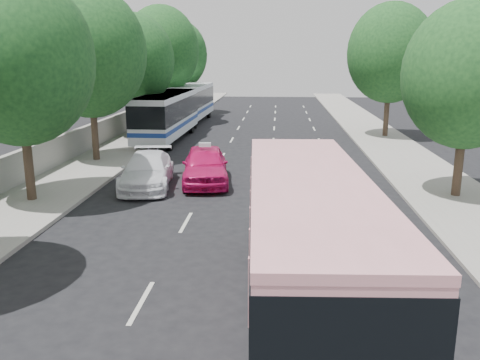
# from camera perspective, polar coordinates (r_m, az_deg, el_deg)

# --- Properties ---
(ground) EXTENTS (120.00, 120.00, 0.00)m
(ground) POSITION_cam_1_polar(r_m,az_deg,el_deg) (14.19, -1.33, -10.12)
(ground) COLOR black
(ground) RESTS_ON ground
(sidewalk_left) EXTENTS (4.00, 90.00, 0.15)m
(sidewalk_left) POSITION_cam_1_polar(r_m,az_deg,el_deg) (34.80, -12.15, 4.14)
(sidewalk_left) COLOR #9E998E
(sidewalk_left) RESTS_ON ground
(sidewalk_right) EXTENTS (4.00, 90.00, 0.12)m
(sidewalk_right) POSITION_cam_1_polar(r_m,az_deg,el_deg) (34.16, 16.44, 3.68)
(sidewalk_right) COLOR #9E998E
(sidewalk_right) RESTS_ON ground
(low_wall) EXTENTS (0.30, 90.00, 1.50)m
(low_wall) POSITION_cam_1_polar(r_m,az_deg,el_deg) (35.22, -15.04, 5.45)
(low_wall) COLOR #9E998E
(low_wall) RESTS_ON sidewalk_left
(tree_left_b) EXTENTS (5.70, 5.70, 8.88)m
(tree_left_b) POSITION_cam_1_polar(r_m,az_deg,el_deg) (21.20, -23.61, 12.87)
(tree_left_b) COLOR #38281E
(tree_left_b) RESTS_ON ground
(tree_left_c) EXTENTS (6.00, 6.00, 9.35)m
(tree_left_c) POSITION_cam_1_polar(r_m,az_deg,el_deg) (28.62, -16.49, 14.03)
(tree_left_c) COLOR #38281E
(tree_left_c) RESTS_ON ground
(tree_left_d) EXTENTS (5.52, 5.52, 8.60)m
(tree_left_d) POSITION_cam_1_polar(r_m,az_deg,el_deg) (36.20, -11.77, 13.37)
(tree_left_d) COLOR #38281E
(tree_left_d) RESTS_ON ground
(tree_left_e) EXTENTS (6.30, 6.30, 9.82)m
(tree_left_e) POSITION_cam_1_polar(r_m,az_deg,el_deg) (43.94, -8.77, 14.57)
(tree_left_e) COLOR #38281E
(tree_left_e) RESTS_ON ground
(tree_left_f) EXTENTS (5.88, 5.88, 9.16)m
(tree_left_f) POSITION_cam_1_polar(r_m,az_deg,el_deg) (51.80, -6.96, 14.02)
(tree_left_f) COLOR #38281E
(tree_left_f) RESTS_ON ground
(tree_right_near) EXTENTS (5.10, 5.10, 7.95)m
(tree_right_near) POSITION_cam_1_polar(r_m,az_deg,el_deg) (22.16, 24.52, 11.19)
(tree_right_near) COLOR #38281E
(tree_right_near) RESTS_ON ground
(tree_right_far) EXTENTS (6.00, 6.00, 9.35)m
(tree_right_far) POSITION_cam_1_polar(r_m,az_deg,el_deg) (37.66, 16.71, 13.84)
(tree_right_far) COLOR #38281E
(tree_right_far) RESTS_ON ground
(pink_bus) EXTENTS (3.05, 10.18, 3.21)m
(pink_bus) POSITION_cam_1_polar(r_m,az_deg,el_deg) (11.40, 7.68, -5.58)
(pink_bus) COLOR pink
(pink_bus) RESTS_ON ground
(pink_taxi) EXTENTS (2.68, 5.25, 1.71)m
(pink_taxi) POSITION_cam_1_polar(r_m,az_deg,el_deg) (23.34, -3.92, 1.68)
(pink_taxi) COLOR #D0125E
(pink_taxi) RESTS_ON ground
(white_pickup) EXTENTS (2.72, 5.39, 1.50)m
(white_pickup) POSITION_cam_1_polar(r_m,az_deg,el_deg) (23.05, -10.37, 1.06)
(white_pickup) COLOR white
(white_pickup) RESTS_ON ground
(tour_coach_front) EXTENTS (2.53, 10.84, 3.23)m
(tour_coach_front) POSITION_cam_1_polar(r_m,az_deg,el_deg) (35.43, -8.19, 7.53)
(tour_coach_front) COLOR white
(tour_coach_front) RESTS_ON ground
(tour_coach_rear) EXTENTS (2.58, 10.76, 3.20)m
(tour_coach_rear) POSITION_cam_1_polar(r_m,az_deg,el_deg) (44.96, -5.52, 8.90)
(tour_coach_rear) COLOR white
(tour_coach_rear) RESTS_ON ground
(taxi_roof_sign) EXTENTS (0.57, 0.25, 0.18)m
(taxi_roof_sign) POSITION_cam_1_polar(r_m,az_deg,el_deg) (23.16, -3.96, 3.97)
(taxi_roof_sign) COLOR silver
(taxi_roof_sign) RESTS_ON pink_taxi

